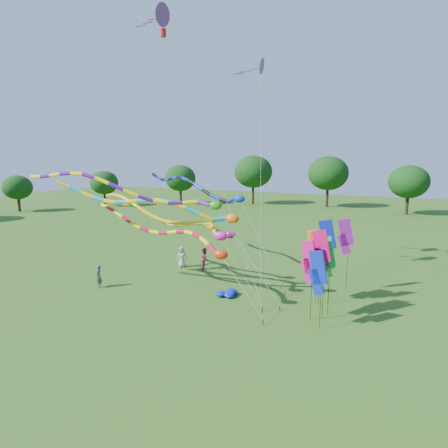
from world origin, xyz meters
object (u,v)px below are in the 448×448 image
at_px(tube_kite_orange, 171,218).
at_px(blue_nylon_heap, 227,293).
at_px(person_a, 182,257).
at_px(tube_kite_red, 173,234).
at_px(person_b, 99,276).
at_px(person_c, 205,259).

bearing_deg(tube_kite_orange, blue_nylon_heap, 9.75).
xyz_separation_m(tube_kite_orange, person_a, (-1.81, 4.12, -4.04)).
bearing_deg(tube_kite_red, tube_kite_orange, 138.73).
relative_size(tube_kite_red, blue_nylon_heap, 9.06).
relative_size(tube_kite_orange, person_b, 8.85).
bearing_deg(person_a, person_c, -21.06).
height_order(tube_kite_red, person_a, tube_kite_red).
relative_size(blue_nylon_heap, person_a, 0.87).
bearing_deg(person_c, blue_nylon_heap, -151.05).
bearing_deg(tube_kite_orange, person_b, -133.78).
relative_size(tube_kite_orange, person_a, 8.44).
distance_m(person_b, person_c, 8.53).
height_order(tube_kite_red, person_b, tube_kite_red).
bearing_deg(blue_nylon_heap, person_a, 144.60).
bearing_deg(tube_kite_red, blue_nylon_heap, 37.24).
height_order(tube_kite_red, blue_nylon_heap, tube_kite_red).
xyz_separation_m(tube_kite_red, person_b, (-5.64, -1.00, -3.33)).
distance_m(tube_kite_orange, person_a, 6.05).
height_order(tube_kite_orange, person_c, tube_kite_orange).
distance_m(tube_kite_red, person_b, 6.63).
bearing_deg(person_b, tube_kite_red, 77.27).
distance_m(tube_kite_red, person_c, 7.03).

